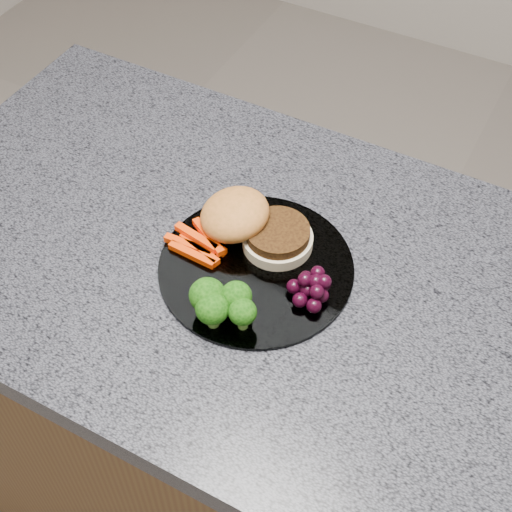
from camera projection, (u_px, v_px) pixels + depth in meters
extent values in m
cube|color=brown|center=(289.00, 442.00, 1.29)|extent=(1.20, 0.60, 0.86)
cube|color=#52535D|center=(301.00, 292.00, 0.95)|extent=(1.20, 0.60, 0.04)
cylinder|color=white|center=(256.00, 267.00, 0.95)|extent=(0.26, 0.26, 0.01)
cylinder|color=beige|center=(278.00, 240.00, 0.96)|extent=(0.13, 0.13, 0.02)
cylinder|color=#43270C|center=(278.00, 232.00, 0.95)|extent=(0.11, 0.11, 0.01)
ellipsoid|color=#CC7333|center=(235.00, 218.00, 0.96)|extent=(0.13, 0.13, 0.05)
cube|color=#FF3D04|center=(204.00, 242.00, 0.96)|extent=(0.07, 0.02, 0.01)
cube|color=#FF3D04|center=(200.00, 249.00, 0.96)|extent=(0.07, 0.03, 0.01)
cube|color=#FF3D04|center=(188.00, 245.00, 0.96)|extent=(0.07, 0.01, 0.01)
cube|color=#FF3D04|center=(208.00, 237.00, 0.96)|extent=(0.07, 0.04, 0.01)
cube|color=#FF3D04|center=(197.00, 237.00, 0.96)|extent=(0.07, 0.02, 0.01)
cube|color=#FF3D04|center=(192.00, 255.00, 0.95)|extent=(0.07, 0.01, 0.01)
cylinder|color=#558530|center=(208.00, 307.00, 0.89)|extent=(0.02, 0.02, 0.02)
ellipsoid|color=#103E08|center=(207.00, 295.00, 0.87)|extent=(0.05, 0.05, 0.04)
cylinder|color=#558530|center=(237.00, 307.00, 0.89)|extent=(0.01, 0.01, 0.02)
ellipsoid|color=#103E08|center=(236.00, 296.00, 0.87)|extent=(0.04, 0.04, 0.04)
cylinder|color=#558530|center=(213.00, 320.00, 0.88)|extent=(0.01, 0.01, 0.02)
ellipsoid|color=#103E08|center=(212.00, 309.00, 0.86)|extent=(0.04, 0.04, 0.04)
cylinder|color=#558530|center=(243.00, 322.00, 0.87)|extent=(0.01, 0.01, 0.02)
ellipsoid|color=#103E08|center=(242.00, 312.00, 0.86)|extent=(0.04, 0.04, 0.03)
sphere|color=black|center=(307.00, 290.00, 0.90)|extent=(0.02, 0.02, 0.02)
sphere|color=black|center=(321.00, 295.00, 0.90)|extent=(0.02, 0.02, 0.02)
sphere|color=black|center=(324.00, 284.00, 0.91)|extent=(0.02, 0.02, 0.02)
sphere|color=black|center=(306.00, 278.00, 0.92)|extent=(0.02, 0.02, 0.02)
sphere|color=black|center=(294.00, 287.00, 0.91)|extent=(0.02, 0.02, 0.02)
sphere|color=black|center=(300.00, 300.00, 0.89)|extent=(0.02, 0.02, 0.02)
sphere|color=black|center=(314.00, 306.00, 0.89)|extent=(0.02, 0.02, 0.02)
sphere|color=black|center=(316.00, 281.00, 0.90)|extent=(0.02, 0.02, 0.02)
sphere|color=black|center=(305.00, 279.00, 0.90)|extent=(0.02, 0.02, 0.02)
sphere|color=black|center=(317.00, 292.00, 0.88)|extent=(0.02, 0.02, 0.02)
sphere|color=black|center=(318.00, 273.00, 0.90)|extent=(0.02, 0.02, 0.02)
sphere|color=black|center=(324.00, 282.00, 0.89)|extent=(0.02, 0.02, 0.02)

